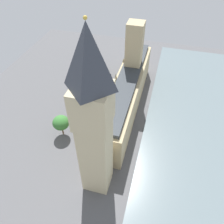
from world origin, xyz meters
TOP-DOWN VIEW (x-y plane):
  - ground_plane at (0.00, 0.00)m, footprint 144.70×144.70m
  - river_thames at (-34.86, 0.00)m, footprint 44.97×130.23m
  - parliament_building at (-1.99, -1.51)m, footprint 11.22×66.65m
  - clock_tower at (-1.05, 39.57)m, footprint 9.38×9.38m
  - car_black_opposite_hall at (12.64, -21.80)m, footprint 2.05×4.24m
  - car_white_midblock at (10.73, -15.36)m, footprint 2.01×4.68m
  - double_decker_bus_near_tower at (11.10, -1.87)m, footprint 2.80×10.54m
  - double_decker_bus_leading at (10.03, 10.65)m, footprint 3.13×10.62m
  - car_blue_under_trees at (9.70, 23.01)m, footprint 1.88×4.29m
  - pedestrian_corner at (4.62, -10.23)m, footprint 0.64×0.58m
  - pedestrian_trailing at (5.20, -24.14)m, footprint 0.69×0.67m
  - plane_tree_kerbside at (20.45, -20.86)m, footprint 5.43×5.43m
  - plane_tree_far_end at (19.72, 22.62)m, footprint 6.71×6.71m
  - plane_tree_by_river_gate at (19.72, -7.96)m, footprint 6.95×6.95m
  - plane_tree_slot_10 at (19.82, -26.05)m, footprint 5.19×5.19m
  - street_lamp_slot_11 at (19.24, 14.90)m, footprint 0.56×0.56m
  - street_lamp_slot_12 at (19.38, -6.51)m, footprint 0.56×0.56m

SIDE VIEW (x-z plane):
  - ground_plane at x=0.00m, z-range 0.00..0.00m
  - river_thames at x=-34.86m, z-range 0.00..0.25m
  - pedestrian_corner at x=4.62m, z-range -0.08..1.44m
  - pedestrian_trailing at x=5.20m, z-range -0.08..1.57m
  - car_blue_under_trees at x=9.70m, z-range 0.02..1.76m
  - car_black_opposite_hall at x=12.64m, z-range 0.02..1.76m
  - car_white_midblock at x=10.73m, z-range 0.02..1.76m
  - double_decker_bus_near_tower at x=11.10m, z-range 0.26..5.01m
  - double_decker_bus_leading at x=10.03m, z-range 0.26..5.01m
  - street_lamp_slot_11 at x=19.24m, z-range 1.23..7.38m
  - street_lamp_slot_12 at x=19.38m, z-range 1.28..7.85m
  - plane_tree_slot_10 at x=19.82m, z-range 1.94..10.32m
  - plane_tree_by_river_gate at x=19.72m, z-range 1.79..11.32m
  - plane_tree_far_end at x=19.72m, z-range 1.84..11.28m
  - plane_tree_kerbside at x=20.45m, z-range 2.48..12.16m
  - parliament_building at x=-1.99m, z-range -8.44..27.23m
  - clock_tower at x=-1.05m, z-range 0.98..57.18m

